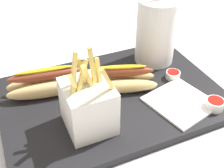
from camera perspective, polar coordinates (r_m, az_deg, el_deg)
The scene contains 9 objects.
ground_plane at distance 0.67m, azimuth 0.00°, elevation -4.06°, with size 2.40×2.40×0.02m, color silver.
food_tray at distance 0.66m, azimuth 0.00°, elevation -2.76°, with size 0.49×0.33×0.02m, color black.
soda_cup at distance 0.74m, azimuth 8.59°, elevation 10.15°, with size 0.10×0.10×0.24m.
fries_basket at distance 0.55m, azimuth -4.65°, elevation -4.18°, with size 0.09×0.10×0.17m.
hot_dog_1 at distance 0.66m, azimuth 1.84°, elevation 1.00°, with size 0.17×0.11×0.06m.
hot_dog_2 at distance 0.66m, azimuth -12.63°, elevation 0.11°, with size 0.18×0.08×0.07m.
ketchup_cup_1 at distance 0.65m, azimuth 19.44°, elevation -3.67°, with size 0.04×0.04×0.02m.
ketchup_cup_2 at distance 0.72m, azimuth 11.77°, elevation 1.87°, with size 0.03×0.03×0.02m.
napkin_stack at distance 0.65m, azimuth 13.24°, elevation -3.45°, with size 0.12×0.13×0.00m, color white.
Camera 1 is at (0.20, 0.46, 0.43)m, focal length 46.85 mm.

